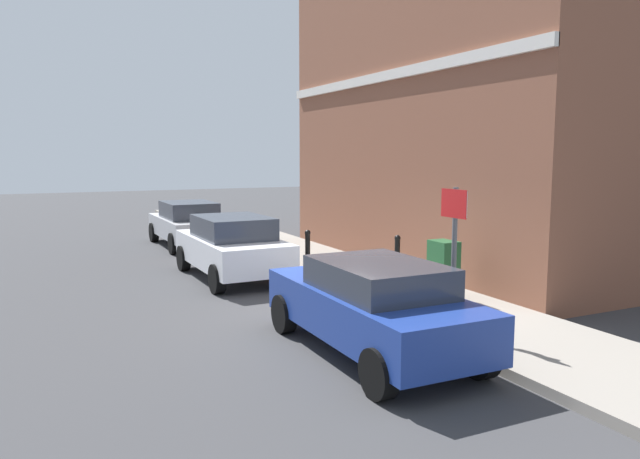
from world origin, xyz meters
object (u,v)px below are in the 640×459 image
Objects in this scene: street_sign at (454,238)px; bollard_near_cabinet at (397,257)px; car_silver at (188,223)px; car_white at (232,246)px; car_blue at (373,305)px; utility_cabinet at (443,273)px; bollard_far_kerb at (308,250)px.

bollard_near_cabinet is at bearing 69.73° from street_sign.
car_white is at bearing 176.67° from car_silver.
car_blue is 1.04× the size of car_white.
car_silver is at bearing 96.77° from street_sign.
car_white is 0.99× the size of car_silver.
car_silver is (0.22, 5.41, -0.03)m from car_white.
car_white reaches higher than bollard_near_cabinet.
car_white is 5.42m from car_silver.
street_sign is (1.39, -0.09, 0.91)m from car_blue.
car_silver is 8.49m from bollard_near_cabinet.
car_white reaches higher than car_blue.
car_white is at bearing 2.08° from car_blue.
car_silver is at bearing 104.95° from utility_cabinet.
street_sign reaches higher than bollard_near_cabinet.
street_sign reaches higher than car_blue.
car_white is 6.50m from street_sign.
street_sign reaches higher than car_silver.
car_blue is 1.03× the size of car_silver.
utility_cabinet is 1.11× the size of bollard_near_cabinet.
car_white is 3.83× the size of bollard_near_cabinet.
car_silver is 3.49× the size of utility_cabinet.
utility_cabinet is at bearing -69.24° from bollard_far_kerb.
car_silver reaches higher than car_blue.
car_white is 3.94m from bollard_near_cabinet.
car_silver is 10.15m from utility_cabinet.
car_silver is 3.86× the size of bollard_near_cabinet.
bollard_near_cabinet is at bearing -49.94° from bollard_far_kerb.
utility_cabinet is (2.84, -4.39, -0.10)m from car_white.
bollard_far_kerb is at bearing -123.00° from car_white.
car_silver is at bearing 101.66° from bollard_far_kerb.
car_blue reaches higher than bollard_near_cabinet.
street_sign reaches higher than car_white.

